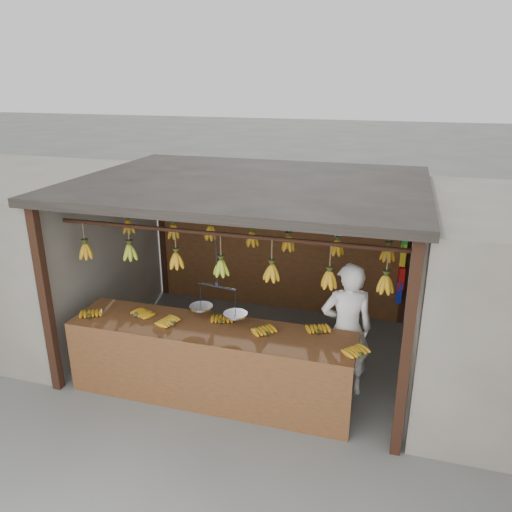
% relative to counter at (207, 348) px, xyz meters
% --- Properties ---
extents(ground, '(80.00, 80.00, 0.00)m').
position_rel_counter_xyz_m(ground, '(0.13, 1.23, -0.70)').
color(ground, '#5B5B57').
extents(stall, '(4.30, 3.30, 2.40)m').
position_rel_counter_xyz_m(stall, '(0.13, 1.56, 1.27)').
color(stall, black).
rests_on(stall, ground).
extents(neighbor_left, '(3.00, 3.00, 2.30)m').
position_rel_counter_xyz_m(neighbor_left, '(-3.47, 1.23, 0.45)').
color(neighbor_left, slate).
rests_on(neighbor_left, ground).
extents(counter, '(3.53, 0.76, 0.96)m').
position_rel_counter_xyz_m(counter, '(0.00, 0.00, 0.00)').
color(counter, '#5A341A').
rests_on(counter, ground).
extents(hanging_bananas, '(3.63, 2.24, 0.39)m').
position_rel_counter_xyz_m(hanging_bananas, '(0.14, 1.23, 0.92)').
color(hanging_bananas, '#B98013').
rests_on(hanging_bananas, ground).
extents(balance_scale, '(0.71, 0.33, 0.94)m').
position_rel_counter_xyz_m(balance_scale, '(0.05, 0.23, 0.43)').
color(balance_scale, black).
rests_on(balance_scale, ground).
extents(vendor, '(0.69, 0.55, 1.66)m').
position_rel_counter_xyz_m(vendor, '(1.48, 0.64, 0.13)').
color(vendor, white).
rests_on(vendor, ground).
extents(bag_bundles, '(0.08, 0.26, 1.14)m').
position_rel_counter_xyz_m(bag_bundles, '(2.07, 2.58, 0.29)').
color(bag_bundles, '#199926').
rests_on(bag_bundles, ground).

